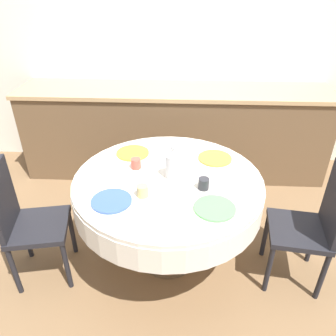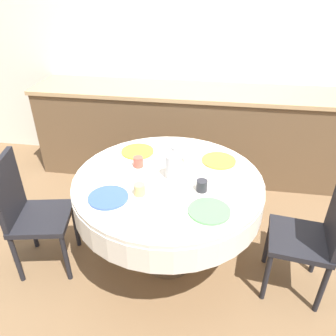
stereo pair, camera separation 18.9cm
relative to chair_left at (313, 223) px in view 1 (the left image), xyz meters
name	(u,v)px [view 1 (the left image)]	position (x,y,z in m)	size (l,w,h in m)	color
ground_plane	(168,257)	(-0.99, 0.13, -0.52)	(12.00, 12.00, 0.00)	brown
wall_back	(177,47)	(-0.99, 1.85, 0.78)	(7.00, 0.05, 2.60)	silver
kitchen_counter	(175,131)	(-0.99, 1.52, -0.04)	(3.24, 0.64, 0.96)	brown
dining_table	(168,193)	(-0.99, 0.13, 0.12)	(1.32, 1.32, 0.77)	brown
chair_left	(313,223)	(0.00, 0.00, 0.00)	(0.45, 0.45, 0.94)	black
chair_right	(25,219)	(-1.98, -0.06, 0.00)	(0.47, 0.47, 0.94)	black
plate_near_left	(111,201)	(-1.33, -0.16, 0.26)	(0.25, 0.25, 0.01)	#3856AD
cup_near_left	(142,191)	(-1.14, -0.09, 0.29)	(0.07, 0.07, 0.08)	#DBB766
plate_near_right	(215,208)	(-0.70, -0.20, 0.26)	(0.25, 0.25, 0.01)	#5BA85B
cup_near_right	(204,184)	(-0.76, 0.02, 0.29)	(0.07, 0.07, 0.08)	#28282D
plate_far_left	(133,153)	(-1.29, 0.47, 0.26)	(0.25, 0.25, 0.01)	yellow
cup_far_left	(136,163)	(-1.23, 0.25, 0.29)	(0.07, 0.07, 0.08)	#CC4C3D
plate_far_right	(215,158)	(-0.65, 0.42, 0.26)	(0.25, 0.25, 0.01)	orange
cup_far_right	(186,157)	(-0.88, 0.37, 0.29)	(0.07, 0.07, 0.08)	white
coffee_carafe	(173,164)	(-0.96, 0.14, 0.35)	(0.10, 0.10, 0.25)	#B2B2B7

